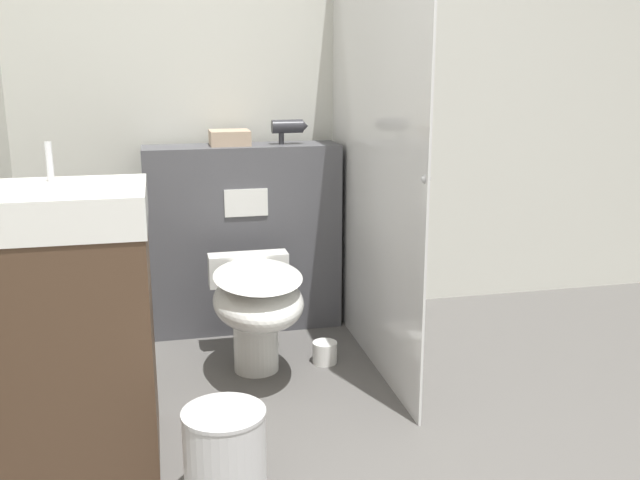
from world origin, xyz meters
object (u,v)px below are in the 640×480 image
object	(u,v)px
toilet	(257,303)
hair_drier	(289,127)
sink_vanity	(59,327)
waste_bin	(225,457)

from	to	relation	value
toilet	hair_drier	world-z (taller)	hair_drier
hair_drier	sink_vanity	bearing A→B (deg)	-131.93
hair_drier	waste_bin	bearing A→B (deg)	-108.00
sink_vanity	waste_bin	xyz separation A→B (m)	(0.53, -0.41, -0.34)
sink_vanity	hair_drier	world-z (taller)	sink_vanity
sink_vanity	toilet	bearing A→B (deg)	34.69
toilet	waste_bin	xyz separation A→B (m)	(-0.24, -0.95, -0.19)
toilet	waste_bin	distance (m)	0.99
sink_vanity	waste_bin	world-z (taller)	sink_vanity
toilet	sink_vanity	size ratio (longest dim) A/B	0.60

